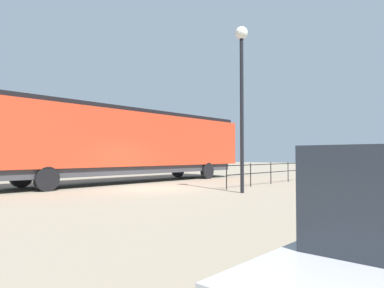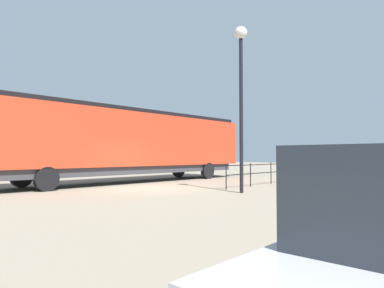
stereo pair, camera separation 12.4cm
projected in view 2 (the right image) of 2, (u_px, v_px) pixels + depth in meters
name	position (u px, v px, depth m)	size (l,w,h in m)	color
ground_plane	(152.00, 188.00, 16.54)	(120.00, 120.00, 0.00)	gray
locomotive	(136.00, 142.00, 20.77)	(3.14, 17.52, 4.29)	red
lamp_post	(241.00, 74.00, 14.71)	(0.55, 0.55, 7.20)	black
platform_fence	(271.00, 170.00, 19.07)	(0.05, 8.38, 1.21)	black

